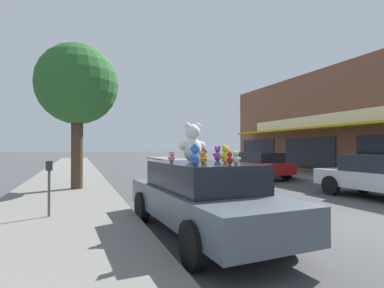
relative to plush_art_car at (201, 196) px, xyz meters
The scene contains 16 objects.
ground_plane 3.86m from the plush_art_car, 12.04° to the right, with size 260.00×260.00×0.00m, color #424244.
sidewalk_near 2.98m from the plush_art_car, 164.20° to the right, with size 3.57×90.00×0.17m.
plush_art_car is the anchor object (origin of this frame).
teddy_bear_giant 1.10m from the plush_art_car, 104.12° to the left, with size 0.60×0.37×0.82m.
teddy_bear_red 1.14m from the plush_art_car, 75.91° to the right, with size 0.16×0.17×0.24m.
teddy_bear_cream 1.20m from the plush_art_car, 70.23° to the right, with size 0.19×0.14×0.25m.
teddy_bear_pink 0.97m from the plush_art_car, 166.99° to the left, with size 0.16×0.11×0.22m.
teddy_bear_blue 1.45m from the plush_art_car, 117.60° to the right, with size 0.23×0.27×0.37m.
teddy_bear_orange 0.91m from the plush_art_car, 109.61° to the right, with size 0.13×0.17×0.23m.
teddy_bear_purple 1.10m from the plush_art_car, 37.50° to the left, with size 0.22×0.24×0.34m.
teddy_bear_brown 0.82m from the plush_art_car, 40.41° to the left, with size 0.21×0.20×0.30m.
teddy_bear_yellow 0.98m from the plush_art_car, 49.31° to the right, with size 0.27×0.19×0.35m.
parked_car_far_center 7.38m from the plush_art_car, 12.35° to the left, with size 1.87×4.40×1.49m.
parked_car_far_right 11.49m from the plush_art_car, 51.15° to the left, with size 1.90×4.38×1.46m.
street_tree 8.00m from the plush_art_car, 108.85° to the left, with size 3.11×3.11×5.60m.
parking_meter 3.58m from the plush_art_car, 144.76° to the left, with size 0.14×0.10×1.27m.
Camera 1 is at (-6.01, -4.73, 1.74)m, focal length 28.00 mm.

